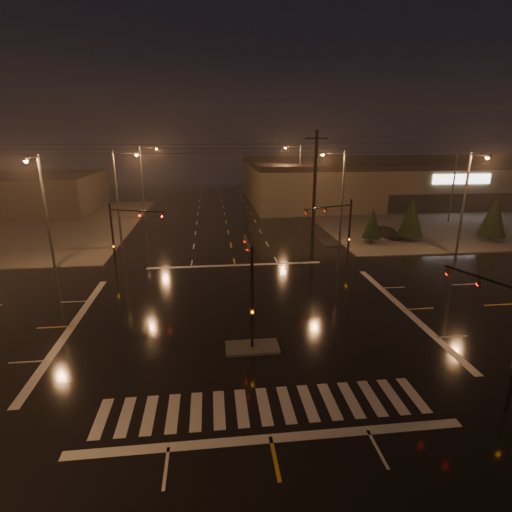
% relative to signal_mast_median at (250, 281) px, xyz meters
% --- Properties ---
extents(ground, '(140.00, 140.00, 0.00)m').
position_rel_signal_mast_median_xyz_m(ground, '(-0.00, 3.07, -3.75)').
color(ground, black).
rests_on(ground, ground).
extents(sidewalk_ne, '(36.00, 36.00, 0.12)m').
position_rel_signal_mast_median_xyz_m(sidewalk_ne, '(30.00, 33.07, -3.69)').
color(sidewalk_ne, '#474540').
rests_on(sidewalk_ne, ground).
extents(median_island, '(3.00, 1.60, 0.15)m').
position_rel_signal_mast_median_xyz_m(median_island, '(-0.00, -0.93, -3.68)').
color(median_island, '#474540').
rests_on(median_island, ground).
extents(crosswalk, '(15.00, 2.60, 0.01)m').
position_rel_signal_mast_median_xyz_m(crosswalk, '(-0.00, -5.93, -3.75)').
color(crosswalk, beige).
rests_on(crosswalk, ground).
extents(stop_bar_near, '(16.00, 0.50, 0.01)m').
position_rel_signal_mast_median_xyz_m(stop_bar_near, '(-0.00, -7.93, -3.75)').
color(stop_bar_near, beige).
rests_on(stop_bar_near, ground).
extents(stop_bar_far, '(16.00, 0.50, 0.01)m').
position_rel_signal_mast_median_xyz_m(stop_bar_far, '(-0.00, 14.07, -3.75)').
color(stop_bar_far, beige).
rests_on(stop_bar_far, ground).
extents(parking_lot, '(50.00, 24.00, 0.08)m').
position_rel_signal_mast_median_xyz_m(parking_lot, '(35.00, 31.07, -3.71)').
color(parking_lot, black).
rests_on(parking_lot, ground).
extents(retail_building, '(60.20, 28.30, 7.20)m').
position_rel_signal_mast_median_xyz_m(retail_building, '(35.00, 49.06, 0.09)').
color(retail_building, '#665F49').
rests_on(retail_building, ground).
extents(signal_mast_median, '(0.25, 4.59, 6.00)m').
position_rel_signal_mast_median_xyz_m(signal_mast_median, '(0.00, 0.00, 0.00)').
color(signal_mast_median, black).
rests_on(signal_mast_median, ground).
extents(signal_mast_ne, '(4.84, 1.86, 6.00)m').
position_rel_signal_mast_median_xyz_m(signal_mast_ne, '(9.50, 13.21, 0.04)').
color(signal_mast_ne, black).
rests_on(signal_mast_ne, ground).
extents(signal_mast_nw, '(4.84, 1.86, 6.00)m').
position_rel_signal_mast_median_xyz_m(signal_mast_nw, '(-9.50, 13.21, 0.04)').
color(signal_mast_nw, black).
rests_on(signal_mast_nw, ground).
extents(signal_mast_se, '(1.55, 3.87, 6.00)m').
position_rel_signal_mast_median_xyz_m(signal_mast_se, '(10.23, -6.68, -0.04)').
color(signal_mast_se, black).
rests_on(signal_mast_se, ground).
extents(streetlight_1, '(2.77, 0.32, 10.00)m').
position_rel_signal_mast_median_xyz_m(streetlight_1, '(-11.18, 21.07, 2.05)').
color(streetlight_1, '#38383A').
rests_on(streetlight_1, ground).
extents(streetlight_2, '(2.77, 0.32, 10.00)m').
position_rel_signal_mast_median_xyz_m(streetlight_2, '(-11.18, 37.07, 2.05)').
color(streetlight_2, '#38383A').
rests_on(streetlight_2, ground).
extents(streetlight_3, '(2.77, 0.32, 10.00)m').
position_rel_signal_mast_median_xyz_m(streetlight_3, '(11.18, 19.07, 2.05)').
color(streetlight_3, '#38383A').
rests_on(streetlight_3, ground).
extents(streetlight_4, '(2.77, 0.32, 10.00)m').
position_rel_signal_mast_median_xyz_m(streetlight_4, '(11.18, 39.07, 2.05)').
color(streetlight_4, '#38383A').
rests_on(streetlight_4, ground).
extents(streetlight_5, '(0.32, 2.77, 10.00)m').
position_rel_signal_mast_median_xyz_m(streetlight_5, '(-16.00, 14.26, 2.05)').
color(streetlight_5, '#38383A').
rests_on(streetlight_5, ground).
extents(streetlight_6, '(0.32, 2.77, 10.00)m').
position_rel_signal_mast_median_xyz_m(streetlight_6, '(22.00, 14.26, 2.05)').
color(streetlight_6, '#38383A').
rests_on(streetlight_6, ground).
extents(utility_pole_1, '(2.20, 0.32, 12.00)m').
position_rel_signal_mast_median_xyz_m(utility_pole_1, '(8.00, 17.07, 2.38)').
color(utility_pole_1, black).
rests_on(utility_pole_1, ground).
extents(conifer_0, '(2.06, 2.06, 3.92)m').
position_rel_signal_mast_median_xyz_m(conifer_0, '(15.37, 19.94, -1.44)').
color(conifer_0, black).
rests_on(conifer_0, ground).
extents(conifer_1, '(2.76, 2.76, 5.01)m').
position_rel_signal_mast_median_xyz_m(conifer_1, '(19.95, 20.28, -0.90)').
color(conifer_1, black).
rests_on(conifer_1, ground).
extents(conifer_2, '(2.90, 2.90, 5.23)m').
position_rel_signal_mast_median_xyz_m(conifer_2, '(28.99, 19.22, -0.79)').
color(conifer_2, black).
rests_on(conifer_2, ground).
extents(car_parked, '(2.77, 4.27, 1.35)m').
position_rel_signal_mast_median_xyz_m(car_parked, '(18.25, 22.12, -3.08)').
color(car_parked, black).
rests_on(car_parked, ground).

